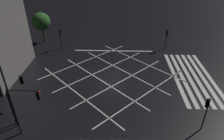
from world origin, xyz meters
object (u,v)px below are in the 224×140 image
Objects in this scene: traffic_light_nw_main at (17,90)px; street_tree_near at (41,22)px; traffic_light_nw_cross at (26,100)px; traffic_light_ne_main at (60,35)px; traffic_light_se_main at (167,36)px; traffic_light_sw_cross at (206,108)px.

street_tree_near reaches higher than traffic_light_nw_main.
street_tree_near is at bearing 11.82° from traffic_light_nw_main.
street_tree_near reaches higher than traffic_light_nw_cross.
traffic_light_nw_main is at bearing -168.18° from street_tree_near.
traffic_light_se_main is (0.48, -17.80, -0.08)m from traffic_light_ne_main.
traffic_light_se_main is (18.17, -0.24, -0.17)m from traffic_light_sw_cross.
traffic_light_ne_main is 17.92m from traffic_light_nw_cross.
traffic_light_ne_main is at bearing -127.63° from street_tree_near.
traffic_light_nw_cross is 21.70m from street_tree_near.
traffic_light_se_main is (16.36, -17.86, -0.39)m from traffic_light_nw_main.
traffic_light_nw_main is at bearing 132.20° from traffic_light_nw_cross.
traffic_light_nw_cross is at bearing -164.68° from street_tree_near.
traffic_light_ne_main is at bearing -45.20° from traffic_light_sw_cross.
traffic_light_sw_cross is 0.96× the size of traffic_light_nw_main.
traffic_light_sw_cross is 30.00m from street_tree_near.
traffic_light_ne_main is (17.69, 17.57, -0.09)m from traffic_light_sw_cross.
traffic_light_nw_cross is (-18.30, 16.10, 0.80)m from traffic_light_se_main.
traffic_light_nw_main is at bearing -47.51° from traffic_light_se_main.
traffic_light_se_main is at bearing 91.56° from traffic_light_ne_main.
traffic_light_sw_cross is at bearing 44.80° from traffic_light_ne_main.
traffic_light_se_main is at bearing -47.51° from traffic_light_nw_main.
street_tree_near reaches higher than traffic_light_sw_cross.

